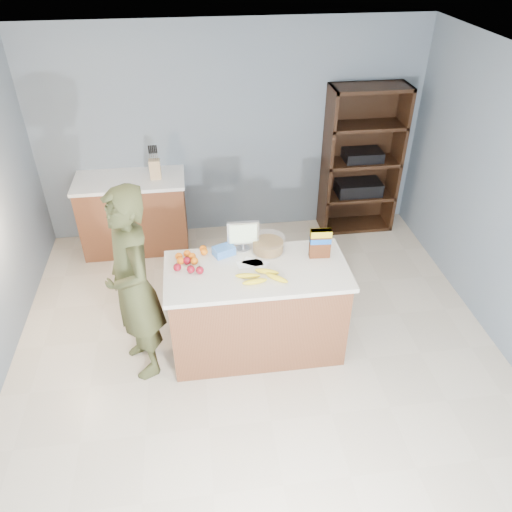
{
  "coord_description": "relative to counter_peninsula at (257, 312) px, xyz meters",
  "views": [
    {
      "loc": [
        -0.46,
        -3.06,
        3.4
      ],
      "look_at": [
        0.0,
        0.35,
        1.0
      ],
      "focal_mm": 35.0,
      "sensor_mm": 36.0,
      "label": 1
    }
  ],
  "objects": [
    {
      "name": "envelopes",
      "position": [
        -0.02,
        0.09,
        0.49
      ],
      "size": [
        0.29,
        0.21,
        0.0
      ],
      "color": "white",
      "rests_on": "counter_peninsula"
    },
    {
      "name": "salad_bowl",
      "position": [
        0.14,
        0.27,
        0.54
      ],
      "size": [
        0.3,
        0.3,
        0.13
      ],
      "color": "#267219",
      "rests_on": "counter_peninsula"
    },
    {
      "name": "person",
      "position": [
        -1.03,
        -0.08,
        0.47
      ],
      "size": [
        0.64,
        0.76,
        1.77
      ],
      "primitive_type": "imported",
      "rotation": [
        0.0,
        0.0,
        -1.17
      ],
      "color": "#3B3E20",
      "rests_on": "ground"
    },
    {
      "name": "back_cabinet",
      "position": [
        -1.2,
        1.9,
        0.04
      ],
      "size": [
        1.24,
        0.62,
        0.9
      ],
      "color": "brown",
      "rests_on": "ground"
    },
    {
      "name": "walls",
      "position": [
        0.0,
        -0.3,
        1.24
      ],
      "size": [
        4.52,
        5.02,
        2.51
      ],
      "color": "slate",
      "rests_on": "ground"
    },
    {
      "name": "apples",
      "position": [
        -0.57,
        0.06,
        0.52
      ],
      "size": [
        0.25,
        0.22,
        0.07
      ],
      "color": "maroon",
      "rests_on": "counter_peninsula"
    },
    {
      "name": "cereal_box",
      "position": [
        0.57,
        0.11,
        0.64
      ],
      "size": [
        0.18,
        0.08,
        0.27
      ],
      "color": "#592B14",
      "rests_on": "counter_peninsula"
    },
    {
      "name": "blue_carton",
      "position": [
        -0.26,
        0.25,
        0.52
      ],
      "size": [
        0.21,
        0.18,
        0.08
      ],
      "primitive_type": "cube",
      "rotation": [
        0.0,
        0.0,
        0.4
      ],
      "color": "blue",
      "rests_on": "counter_peninsula"
    },
    {
      "name": "shelving_unit",
      "position": [
        1.55,
        2.05,
        0.45
      ],
      "size": [
        0.9,
        0.4,
        1.8
      ],
      "color": "black",
      "rests_on": "ground"
    },
    {
      "name": "tv",
      "position": [
        -0.08,
        0.31,
        0.64
      ],
      "size": [
        0.28,
        0.12,
        0.28
      ],
      "color": "silver",
      "rests_on": "counter_peninsula"
    },
    {
      "name": "counter_peninsula",
      "position": [
        0.0,
        0.0,
        0.0
      ],
      "size": [
        1.56,
        0.76,
        0.9
      ],
      "color": "brown",
      "rests_on": "ground"
    },
    {
      "name": "bananas",
      "position": [
        0.02,
        -0.14,
        0.51
      ],
      "size": [
        0.43,
        0.24,
        0.05
      ],
      "color": "yellow",
      "rests_on": "counter_peninsula"
    },
    {
      "name": "knife_block",
      "position": [
        -0.89,
        1.87,
        0.6
      ],
      "size": [
        0.12,
        0.1,
        0.31
      ],
      "color": "tan",
      "rests_on": "back_cabinet"
    },
    {
      "name": "oranges",
      "position": [
        -0.54,
        0.23,
        0.52
      ],
      "size": [
        0.29,
        0.24,
        0.06
      ],
      "color": "orange",
      "rests_on": "counter_peninsula"
    },
    {
      "name": "floor",
      "position": [
        0.0,
        -0.3,
        -0.42
      ],
      "size": [
        4.5,
        5.0,
        0.02
      ],
      "primitive_type": "cube",
      "color": "beige",
      "rests_on": "ground"
    }
  ]
}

